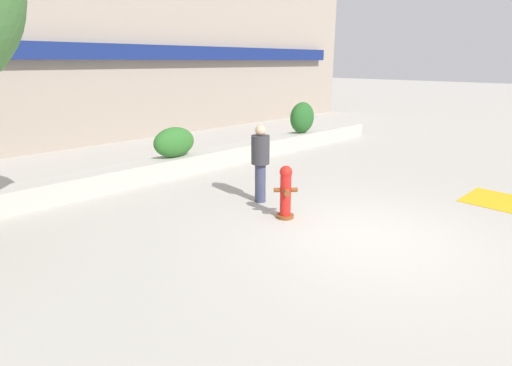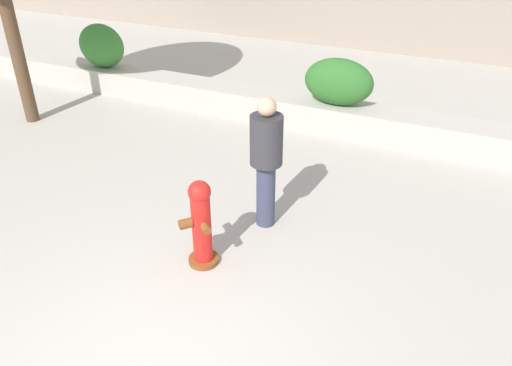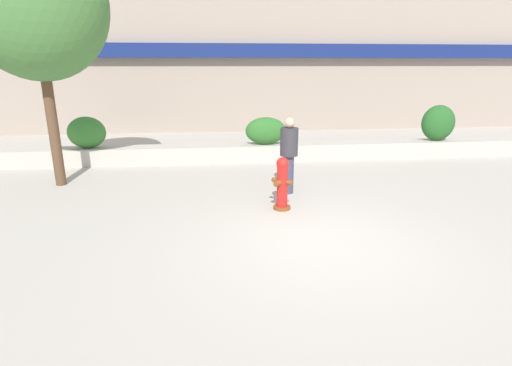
{
  "view_description": "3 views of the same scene",
  "coord_description": "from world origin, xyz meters",
  "px_view_note": "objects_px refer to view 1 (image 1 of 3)",
  "views": [
    {
      "loc": [
        -6.03,
        -3.24,
        3.03
      ],
      "look_at": [
        -0.21,
        2.69,
        0.48
      ],
      "focal_mm": 28.0,
      "sensor_mm": 36.0,
      "label": 1
    },
    {
      "loc": [
        2.14,
        -2.19,
        3.72
      ],
      "look_at": [
        0.06,
        2.25,
        0.88
      ],
      "focal_mm": 35.0,
      "sensor_mm": 36.0,
      "label": 2
    },
    {
      "loc": [
        -1.75,
        -5.86,
        2.86
      ],
      "look_at": [
        -0.85,
        2.02,
        0.47
      ],
      "focal_mm": 28.0,
      "sensor_mm": 36.0,
      "label": 3
    }
  ],
  "objects_px": {
    "hedge_bush_2": "(302,118)",
    "pedestrian": "(260,159)",
    "fire_hydrant": "(286,192)",
    "hedge_bush_1": "(174,142)"
  },
  "relations": [
    {
      "from": "hedge_bush_1",
      "to": "pedestrian",
      "type": "bearing_deg",
      "value": -88.66
    },
    {
      "from": "hedge_bush_2",
      "to": "pedestrian",
      "type": "height_order",
      "value": "pedestrian"
    },
    {
      "from": "hedge_bush_1",
      "to": "pedestrian",
      "type": "xyz_separation_m",
      "value": [
        0.08,
        -3.26,
        0.08
      ]
    },
    {
      "from": "hedge_bush_2",
      "to": "fire_hydrant",
      "type": "distance_m",
      "value": 7.19
    },
    {
      "from": "hedge_bush_1",
      "to": "pedestrian",
      "type": "height_order",
      "value": "pedestrian"
    },
    {
      "from": "pedestrian",
      "to": "hedge_bush_1",
      "type": "bearing_deg",
      "value": 91.34
    },
    {
      "from": "hedge_bush_1",
      "to": "fire_hydrant",
      "type": "bearing_deg",
      "value": -93.36
    },
    {
      "from": "hedge_bush_1",
      "to": "pedestrian",
      "type": "distance_m",
      "value": 3.26
    },
    {
      "from": "hedge_bush_2",
      "to": "fire_hydrant",
      "type": "relative_size",
      "value": 1.03
    },
    {
      "from": "hedge_bush_2",
      "to": "fire_hydrant",
      "type": "xyz_separation_m",
      "value": [
        -5.75,
        -4.3,
        -0.51
      ]
    }
  ]
}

